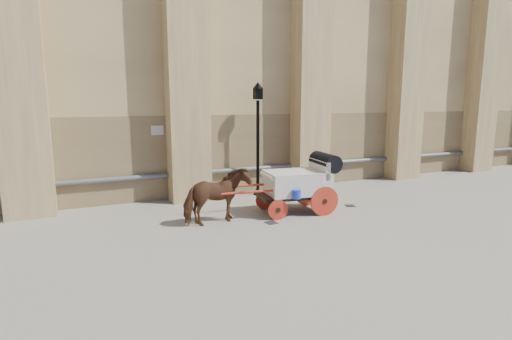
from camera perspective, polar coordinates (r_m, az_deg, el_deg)
name	(u,v)px	position (r m, az deg, el deg)	size (l,w,h in m)	color
ground	(257,224)	(11.66, 0.16, -7.66)	(90.00, 90.00, 0.00)	gray
horse	(217,196)	(11.51, -5.62, -3.79)	(0.87, 1.91, 1.61)	#55351B
carriage	(301,181)	(12.73, 6.47, -1.55)	(4.37, 1.69, 1.86)	black
street_lamp	(258,136)	(14.83, 0.27, 4.92)	(0.39, 0.39, 4.18)	black
drain_grate_near	(271,223)	(11.73, 2.20, -7.53)	(0.32, 0.32, 0.01)	black
drain_grate_far	(350,206)	(13.94, 13.29, -4.98)	(0.32, 0.32, 0.01)	black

